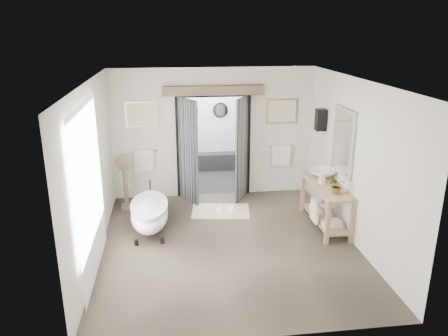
{
  "coord_description": "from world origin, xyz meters",
  "views": [
    {
      "loc": [
        -0.96,
        -6.96,
        3.74
      ],
      "look_at": [
        0.0,
        0.6,
        1.25
      ],
      "focal_mm": 35.0,
      "sensor_mm": 36.0,
      "label": 1
    }
  ],
  "objects": [
    {
      "name": "basin",
      "position": [
        2.03,
        0.92,
        0.94
      ],
      "size": [
        0.6,
        0.6,
        0.19
      ],
      "primitive_type": "imported",
      "rotation": [
        0.0,
        0.0,
        -0.11
      ],
      "color": "white",
      "rests_on": "vanity"
    },
    {
      "name": "soap_bottle_a",
      "position": [
        1.89,
        0.59,
        0.95
      ],
      "size": [
        0.1,
        0.1,
        0.2
      ],
      "primitive_type": "imported",
      "rotation": [
        0.0,
        0.0,
        0.1
      ],
      "color": "gray",
      "rests_on": "vanity"
    },
    {
      "name": "room_shell",
      "position": [
        -0.04,
        -0.11,
        1.86
      ],
      "size": [
        4.52,
        5.02,
        2.91
      ],
      "color": "silver",
      "rests_on": "ground_plane"
    },
    {
      "name": "shower_room",
      "position": [
        0.0,
        3.99,
        0.91
      ],
      "size": [
        2.22,
        2.01,
        2.51
      ],
      "color": "black",
      "rests_on": "ground_plane"
    },
    {
      "name": "pedestal_mirror",
      "position": [
        -1.93,
        1.87,
        0.52
      ],
      "size": [
        0.36,
        0.23,
        1.21
      ],
      "color": "brown",
      "rests_on": "ground_plane"
    },
    {
      "name": "soap_bottle_b",
      "position": [
        1.9,
        1.16,
        0.93
      ],
      "size": [
        0.16,
        0.16,
        0.15
      ],
      "primitive_type": "imported",
      "rotation": [
        0.0,
        0.0,
        -0.43
      ],
      "color": "gray",
      "rests_on": "vanity"
    },
    {
      "name": "ground_plane",
      "position": [
        0.0,
        0.0,
        0.0
      ],
      "size": [
        5.0,
        5.0,
        0.0
      ],
      "primitive_type": "plane",
      "color": "brown"
    },
    {
      "name": "vanity",
      "position": [
        1.95,
        0.51,
        0.51
      ],
      "size": [
        0.57,
        1.6,
        0.85
      ],
      "color": "tan",
      "rests_on": "ground_plane"
    },
    {
      "name": "slippers",
      "position": [
        0.13,
        1.46,
        0.04
      ],
      "size": [
        0.4,
        0.28,
        0.05
      ],
      "color": "white",
      "rests_on": "rug"
    },
    {
      "name": "rug",
      "position": [
        0.04,
        1.47,
        0.01
      ],
      "size": [
        1.3,
        0.96,
        0.01
      ],
      "primitive_type": "cube",
      "rotation": [
        0.0,
        0.0,
        -0.14
      ],
      "color": "beige",
      "rests_on": "ground_plane"
    },
    {
      "name": "plant",
      "position": [
        1.98,
        0.08,
        1.01
      ],
      "size": [
        0.29,
        0.26,
        0.31
      ],
      "primitive_type": "imported",
      "rotation": [
        0.0,
        0.0,
        -0.05
      ],
      "color": "gray",
      "rests_on": "vanity"
    },
    {
      "name": "clawfoot_tub",
      "position": [
        -1.4,
        0.73,
        0.37
      ],
      "size": [
        0.7,
        1.56,
        0.76
      ],
      "color": "black",
      "rests_on": "ground_plane"
    },
    {
      "name": "back_wall_dressing",
      "position": [
        0.0,
        2.32,
        1.56
      ],
      "size": [
        3.82,
        0.76,
        2.52
      ],
      "color": "black",
      "rests_on": "ground_plane"
    }
  ]
}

